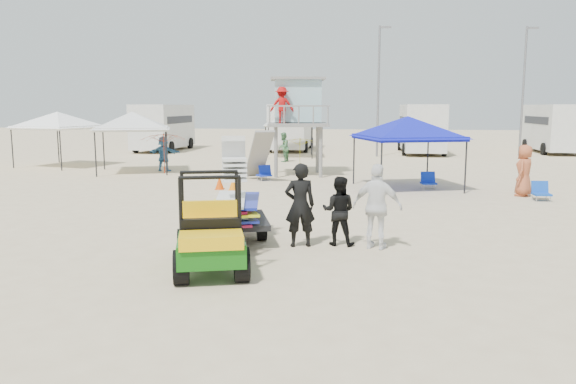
# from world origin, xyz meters

# --- Properties ---
(ground) EXTENTS (140.00, 140.00, 0.00)m
(ground) POSITION_xyz_m (0.00, 0.00, 0.00)
(ground) COLOR beige
(ground) RESTS_ON ground
(utility_cart) EXTENTS (1.82, 2.66, 1.84)m
(utility_cart) POSITION_xyz_m (-0.81, 1.43, 0.86)
(utility_cart) COLOR #10590D
(utility_cart) RESTS_ON ground
(surf_trailer) EXTENTS (1.85, 2.64, 2.14)m
(surf_trailer) POSITION_xyz_m (-0.81, 3.77, 0.87)
(surf_trailer) COLOR black
(surf_trailer) RESTS_ON ground
(man_left) EXTENTS (0.78, 0.61, 1.88)m
(man_left) POSITION_xyz_m (0.71, 3.47, 0.94)
(man_left) COLOR black
(man_left) RESTS_ON ground
(man_mid) EXTENTS (0.83, 0.68, 1.57)m
(man_mid) POSITION_xyz_m (1.56, 3.72, 0.78)
(man_mid) COLOR black
(man_mid) RESTS_ON ground
(man_right) EXTENTS (1.19, 0.76, 1.88)m
(man_right) POSITION_xyz_m (2.41, 3.47, 0.94)
(man_right) COLOR white
(man_right) RESTS_ON ground
(lifeguard_tower) EXTENTS (3.06, 3.06, 4.30)m
(lifeguard_tower) POSITION_xyz_m (-0.94, 16.80, 3.20)
(lifeguard_tower) COLOR gray
(lifeguard_tower) RESTS_ON ground
(canopy_blue) EXTENTS (4.23, 4.23, 3.15)m
(canopy_blue) POSITION_xyz_m (3.75, 12.99, 2.60)
(canopy_blue) COLOR black
(canopy_blue) RESTS_ON ground
(canopy_white_a) EXTENTS (4.12, 4.12, 3.28)m
(canopy_white_a) POSITION_xyz_m (-8.74, 16.78, 2.73)
(canopy_white_a) COLOR black
(canopy_white_a) RESTS_ON ground
(canopy_white_b) EXTENTS (4.00, 4.00, 3.25)m
(canopy_white_b) POSITION_xyz_m (-13.68, 18.85, 2.70)
(canopy_white_b) COLOR black
(canopy_white_b) RESTS_ON ground
(canopy_white_c) EXTENTS (3.24, 3.24, 3.18)m
(canopy_white_c) POSITION_xyz_m (-2.43, 26.01, 2.63)
(canopy_white_c) COLOR black
(canopy_white_c) RESTS_ON ground
(umbrella_a) EXTENTS (2.67, 2.70, 1.94)m
(umbrella_a) POSITION_xyz_m (-7.14, 16.45, 0.97)
(umbrella_a) COLOR red
(umbrella_a) RESTS_ON ground
(umbrella_b) EXTENTS (2.58, 2.58, 1.66)m
(umbrella_b) POSITION_xyz_m (-0.90, 18.35, 0.83)
(umbrella_b) COLOR yellow
(umbrella_b) RESTS_ON ground
(cone_near) EXTENTS (0.34, 0.34, 0.50)m
(cone_near) POSITION_xyz_m (-2.70, 11.61, 0.25)
(cone_near) COLOR orange
(cone_near) RESTS_ON ground
(cone_far) EXTENTS (0.34, 0.34, 0.50)m
(cone_far) POSITION_xyz_m (-3.28, 11.80, 0.25)
(cone_far) COLOR #D64406
(cone_far) RESTS_ON ground
(beach_chair_a) EXTENTS (0.73, 0.83, 0.64)m
(beach_chair_a) POSITION_xyz_m (-2.04, 14.67, 0.31)
(beach_chair_a) COLOR #1027B2
(beach_chair_a) RESTS_ON ground
(beach_chair_b) EXTENTS (0.61, 0.66, 0.64)m
(beach_chair_b) POSITION_xyz_m (4.59, 13.04, 0.31)
(beach_chair_b) COLOR #1031B6
(beach_chair_b) RESTS_ON ground
(beach_chair_c) EXTENTS (0.56, 0.59, 0.64)m
(beach_chair_c) POSITION_xyz_m (8.02, 10.75, 0.31)
(beach_chair_c) COLOR #1045B6
(beach_chair_c) RESTS_ON ground
(rv_far_left) EXTENTS (2.64, 6.80, 3.25)m
(rv_far_left) POSITION_xyz_m (-12.00, 29.99, 1.80)
(rv_far_left) COLOR silver
(rv_far_left) RESTS_ON ground
(rv_mid_left) EXTENTS (2.65, 6.50, 3.25)m
(rv_mid_left) POSITION_xyz_m (-3.00, 31.49, 1.80)
(rv_mid_left) COLOR silver
(rv_mid_left) RESTS_ON ground
(rv_mid_right) EXTENTS (2.64, 7.00, 3.25)m
(rv_mid_right) POSITION_xyz_m (6.00, 29.99, 1.80)
(rv_mid_right) COLOR silver
(rv_mid_right) RESTS_ON ground
(rv_far_right) EXTENTS (2.64, 6.60, 3.25)m
(rv_far_right) POSITION_xyz_m (15.00, 31.49, 1.80)
(rv_far_right) COLOR silver
(rv_far_right) RESTS_ON ground
(light_pole_left) EXTENTS (0.14, 0.14, 8.00)m
(light_pole_left) POSITION_xyz_m (3.00, 27.00, 4.00)
(light_pole_left) COLOR slate
(light_pole_left) RESTS_ON ground
(light_pole_right) EXTENTS (0.14, 0.14, 8.00)m
(light_pole_right) POSITION_xyz_m (12.00, 28.50, 4.00)
(light_pole_right) COLOR slate
(light_pole_right) RESTS_ON ground
(distant_beachgoers) EXTENTS (16.44, 12.16, 1.80)m
(distant_beachgoers) POSITION_xyz_m (-1.64, 17.19, 0.86)
(distant_beachgoers) COLOR #B25632
(distant_beachgoers) RESTS_ON ground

